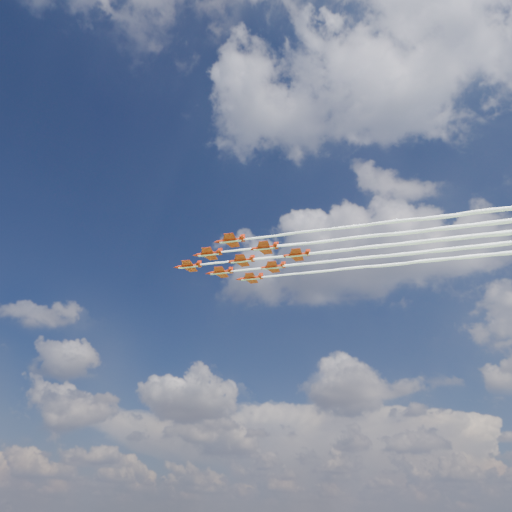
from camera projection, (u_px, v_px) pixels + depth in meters
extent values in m
cylinder|color=#BA220A|center=(188.00, 266.00, 166.99)|extent=(7.34, 2.30, 1.00)
cone|color=#BA220A|center=(176.00, 267.00, 167.85)|extent=(1.97, 1.31, 1.00)
cone|color=#BA220A|center=(201.00, 265.00, 166.18)|extent=(1.51, 1.14, 0.91)
ellipsoid|color=black|center=(183.00, 266.00, 167.53)|extent=(2.01, 1.16, 0.65)
cube|color=#BA220A|center=(190.00, 266.00, 166.88)|extent=(4.38, 8.76, 0.13)
cube|color=#BA220A|center=(199.00, 265.00, 166.30)|extent=(1.85, 3.45, 0.11)
cube|color=#BA220A|center=(199.00, 263.00, 166.65)|extent=(1.45, 0.39, 1.64)
cube|color=silver|center=(188.00, 267.00, 166.77)|extent=(6.86, 2.04, 0.11)
cylinder|color=#BA220A|center=(208.00, 254.00, 159.47)|extent=(7.34, 2.30, 1.00)
cone|color=#BA220A|center=(195.00, 255.00, 160.33)|extent=(1.97, 1.31, 1.00)
cone|color=#BA220A|center=(221.00, 252.00, 158.66)|extent=(1.51, 1.14, 0.91)
ellipsoid|color=black|center=(203.00, 253.00, 160.01)|extent=(2.01, 1.16, 0.65)
cube|color=#BA220A|center=(210.00, 254.00, 159.36)|extent=(4.38, 8.76, 0.13)
cube|color=#BA220A|center=(219.00, 253.00, 158.78)|extent=(1.85, 3.45, 0.11)
cube|color=#BA220A|center=(220.00, 250.00, 159.14)|extent=(1.45, 0.39, 1.64)
cube|color=silver|center=(208.00, 255.00, 159.25)|extent=(6.86, 2.04, 0.11)
cylinder|color=#BA220A|center=(220.00, 272.00, 171.05)|extent=(7.34, 2.30, 1.00)
cone|color=#BA220A|center=(207.00, 274.00, 171.91)|extent=(1.97, 1.31, 1.00)
cone|color=#BA220A|center=(232.00, 271.00, 170.24)|extent=(1.51, 1.14, 0.91)
ellipsoid|color=black|center=(215.00, 272.00, 171.59)|extent=(2.01, 1.16, 0.65)
cube|color=#BA220A|center=(221.00, 272.00, 170.94)|extent=(4.38, 8.76, 0.13)
cube|color=#BA220A|center=(230.00, 271.00, 170.36)|extent=(1.85, 3.45, 0.11)
cube|color=#BA220A|center=(231.00, 269.00, 170.71)|extent=(1.45, 0.39, 1.64)
cube|color=silver|center=(220.00, 273.00, 170.83)|extent=(6.86, 2.04, 0.11)
cylinder|color=#BA220A|center=(231.00, 240.00, 151.95)|extent=(7.34, 2.30, 1.00)
cone|color=#BA220A|center=(216.00, 242.00, 152.81)|extent=(1.97, 1.31, 1.00)
cone|color=#BA220A|center=(244.00, 239.00, 151.14)|extent=(1.51, 1.14, 0.91)
ellipsoid|color=black|center=(225.00, 240.00, 152.49)|extent=(2.01, 1.16, 0.65)
cube|color=#BA220A|center=(232.00, 240.00, 151.84)|extent=(4.38, 8.76, 0.13)
cube|color=#BA220A|center=(242.00, 239.00, 151.26)|extent=(1.85, 3.45, 0.11)
cube|color=#BA220A|center=(243.00, 237.00, 151.62)|extent=(1.45, 0.39, 1.64)
cube|color=silver|center=(231.00, 242.00, 151.74)|extent=(6.86, 2.04, 0.11)
cylinder|color=#BA220A|center=(241.00, 261.00, 163.53)|extent=(7.34, 2.30, 1.00)
cone|color=#BA220A|center=(228.00, 262.00, 164.39)|extent=(1.97, 1.31, 1.00)
cone|color=#BA220A|center=(254.00, 259.00, 162.72)|extent=(1.51, 1.14, 0.91)
ellipsoid|color=black|center=(236.00, 260.00, 164.07)|extent=(2.01, 1.16, 0.65)
cube|color=#BA220A|center=(243.00, 261.00, 163.42)|extent=(4.38, 8.76, 0.13)
cube|color=#BA220A|center=(252.00, 259.00, 162.84)|extent=(1.85, 3.45, 0.11)
cube|color=#BA220A|center=(253.00, 257.00, 163.20)|extent=(1.45, 0.39, 1.64)
cube|color=silver|center=(241.00, 262.00, 163.31)|extent=(6.86, 2.04, 0.11)
cylinder|color=#BA220A|center=(250.00, 278.00, 175.11)|extent=(7.34, 2.30, 1.00)
cone|color=#BA220A|center=(238.00, 279.00, 175.97)|extent=(1.97, 1.31, 1.00)
cone|color=#BA220A|center=(262.00, 277.00, 174.30)|extent=(1.51, 1.14, 0.91)
ellipsoid|color=black|center=(245.00, 278.00, 175.65)|extent=(2.01, 1.16, 0.65)
cube|color=#BA220A|center=(252.00, 278.00, 175.00)|extent=(4.38, 8.76, 0.13)
cube|color=#BA220A|center=(261.00, 277.00, 174.42)|extent=(1.85, 3.45, 0.11)
cube|color=#BA220A|center=(261.00, 275.00, 174.77)|extent=(1.45, 0.39, 1.64)
cube|color=silver|center=(250.00, 279.00, 174.89)|extent=(6.86, 2.04, 0.11)
cylinder|color=#BA220A|center=(264.00, 248.00, 156.01)|extent=(7.34, 2.30, 1.00)
cone|color=#BA220A|center=(250.00, 249.00, 156.87)|extent=(1.97, 1.31, 1.00)
cone|color=#BA220A|center=(278.00, 246.00, 155.20)|extent=(1.51, 1.14, 0.91)
ellipsoid|color=black|center=(259.00, 247.00, 156.55)|extent=(2.01, 1.16, 0.65)
cube|color=#BA220A|center=(266.00, 248.00, 155.91)|extent=(4.38, 8.76, 0.13)
cube|color=#BA220A|center=(276.00, 247.00, 155.32)|extent=(1.85, 3.45, 0.11)
cube|color=#BA220A|center=(276.00, 244.00, 155.68)|extent=(1.45, 0.39, 1.64)
cube|color=silver|center=(264.00, 249.00, 155.80)|extent=(6.86, 2.04, 0.11)
cylinder|color=#BA220A|center=(272.00, 267.00, 167.59)|extent=(7.34, 2.30, 1.00)
cone|color=#BA220A|center=(259.00, 268.00, 168.45)|extent=(1.97, 1.31, 1.00)
cone|color=#BA220A|center=(285.00, 266.00, 166.78)|extent=(1.51, 1.14, 0.91)
ellipsoid|color=black|center=(267.00, 266.00, 168.13)|extent=(2.01, 1.16, 0.65)
cube|color=#BA220A|center=(274.00, 267.00, 167.48)|extent=(4.38, 8.76, 0.13)
cube|color=#BA220A|center=(283.00, 266.00, 166.90)|extent=(1.85, 3.45, 0.11)
cube|color=#BA220A|center=(283.00, 264.00, 167.26)|extent=(1.45, 0.39, 1.64)
cube|color=silver|center=(272.00, 268.00, 167.37)|extent=(6.86, 2.04, 0.11)
cylinder|color=#BA220A|center=(296.00, 255.00, 160.07)|extent=(7.34, 2.30, 1.00)
cone|color=#BA220A|center=(282.00, 256.00, 160.94)|extent=(1.97, 1.31, 1.00)
cone|color=#BA220A|center=(310.00, 253.00, 159.26)|extent=(1.51, 1.14, 0.91)
ellipsoid|color=black|center=(291.00, 254.00, 160.61)|extent=(2.01, 1.16, 0.65)
cube|color=#BA220A|center=(298.00, 255.00, 159.97)|extent=(4.38, 8.76, 0.13)
cube|color=#BA220A|center=(308.00, 254.00, 159.38)|extent=(1.85, 3.45, 0.11)
cube|color=#BA220A|center=(308.00, 251.00, 159.74)|extent=(1.45, 0.39, 1.64)
cube|color=silver|center=(296.00, 256.00, 159.86)|extent=(6.86, 2.04, 0.11)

